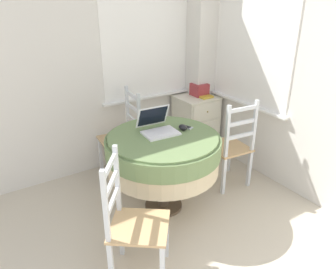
# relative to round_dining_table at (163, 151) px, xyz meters

# --- Properties ---
(corner_room_shell) EXTENTS (4.27, 5.18, 2.55)m
(corner_room_shell) POSITION_rel_round_dining_table_xyz_m (0.46, -0.13, 0.67)
(corner_room_shell) COLOR silver
(corner_room_shell) RESTS_ON ground_plane
(round_dining_table) EXTENTS (1.04, 1.04, 0.76)m
(round_dining_table) POSITION_rel_round_dining_table_xyz_m (0.00, 0.00, 0.00)
(round_dining_table) COLOR #4C3D2D
(round_dining_table) RESTS_ON ground_plane
(laptop) EXTENTS (0.33, 0.34, 0.22)m
(laptop) POSITION_rel_round_dining_table_xyz_m (0.01, 0.10, 0.20)
(laptop) COLOR white
(laptop) RESTS_ON round_dining_table
(computer_mouse) EXTENTS (0.07, 0.10, 0.05)m
(computer_mouse) POSITION_rel_round_dining_table_xyz_m (0.23, 0.01, 0.18)
(computer_mouse) COLOR black
(computer_mouse) RESTS_ON round_dining_table
(cell_phone) EXTENTS (0.09, 0.13, 0.01)m
(cell_phone) POSITION_rel_round_dining_table_xyz_m (0.29, 0.04, 0.16)
(cell_phone) COLOR #B2B7BC
(cell_phone) RESTS_ON round_dining_table
(dining_chair_near_back_window) EXTENTS (0.44, 0.42, 0.97)m
(dining_chair_near_back_window) POSITION_rel_round_dining_table_xyz_m (-0.02, 0.81, -0.16)
(dining_chair_near_back_window) COLOR tan
(dining_chair_near_back_window) RESTS_ON ground_plane
(dining_chair_near_right_window) EXTENTS (0.43, 0.44, 0.97)m
(dining_chair_near_right_window) POSITION_rel_round_dining_table_xyz_m (0.82, -0.03, -0.16)
(dining_chair_near_right_window) COLOR tan
(dining_chair_near_right_window) RESTS_ON ground_plane
(dining_chair_camera_near) EXTENTS (0.56, 0.56, 0.97)m
(dining_chair_camera_near) POSITION_rel_round_dining_table_xyz_m (-0.61, -0.56, -0.16)
(dining_chair_camera_near) COLOR tan
(dining_chair_camera_near) RESTS_ON ground_plane
(corner_cabinet) EXTENTS (0.49, 0.46, 0.74)m
(corner_cabinet) POSITION_rel_round_dining_table_xyz_m (1.02, 0.83, -0.24)
(corner_cabinet) COLOR silver
(corner_cabinet) RESTS_ON ground_plane
(storage_box) EXTENTS (0.18, 0.18, 0.15)m
(storage_box) POSITION_rel_round_dining_table_xyz_m (1.07, 0.84, 0.21)
(storage_box) COLOR #9E3338
(storage_box) RESTS_ON corner_cabinet
(book_on_cabinet) EXTENTS (0.16, 0.19, 0.02)m
(book_on_cabinet) POSITION_rel_round_dining_table_xyz_m (1.07, 0.76, 0.14)
(book_on_cabinet) COLOR gold
(book_on_cabinet) RESTS_ON corner_cabinet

